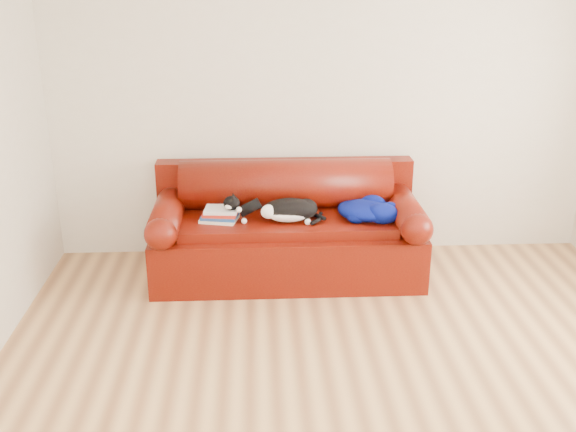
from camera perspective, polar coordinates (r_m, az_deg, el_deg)
The scene contains 7 objects.
ground at distance 4.22m, azimuth 5.58°, elevation -13.50°, with size 4.50×4.50×0.00m, color brown.
room_shell at distance 3.61m, azimuth 8.43°, elevation 9.30°, with size 4.52×4.02×2.61m.
sofa_base at distance 5.39m, azimuth -0.08°, elevation -2.60°, with size 2.10×0.90×0.50m.
sofa_back at distance 5.50m, azimuth -0.20°, elevation 1.31°, with size 2.10×1.01×0.88m.
book_stack at distance 5.21m, azimuth -5.75°, elevation 0.13°, with size 0.32×0.27×0.10m.
cat at distance 5.15m, azimuth 0.09°, elevation 0.46°, with size 0.62×0.28×0.22m.
blanket at distance 5.27m, azimuth 6.68°, elevation 0.56°, with size 0.53×0.53×0.16m.
Camera 1 is at (-0.57, -3.45, 2.36)m, focal length 42.00 mm.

